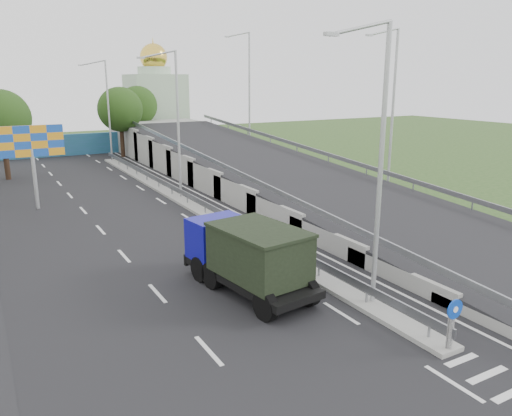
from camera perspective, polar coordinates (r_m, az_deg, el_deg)
road_surface at (r=29.73m, az=-10.33°, el=-2.05°), size 26.00×90.00×0.04m
median at (r=34.33m, az=-7.83°, el=0.46°), size 1.00×44.00×0.20m
overpass_ramp at (r=37.31m, az=2.86°, el=4.30°), size 10.00×50.00×3.50m
median_guardrail at (r=34.18m, az=-7.87°, el=1.51°), size 0.09×44.00×0.71m
sign_bollard at (r=16.89m, az=21.46°, el=-12.22°), size 0.64×0.23×1.67m
lamp_post_near at (r=18.06m, az=13.71°, el=6.02°), size 2.74×0.18×10.08m
lamp_post_mid at (r=35.32m, az=-9.21°, el=10.19°), size 2.74×0.18×10.08m
lamp_post_far at (r=54.49m, az=-16.73°, el=11.23°), size 2.74×0.18×10.08m
blue_wall at (r=60.02m, az=-21.57°, el=6.65°), size 30.00×0.50×2.40m
church at (r=70.66m, az=-11.38°, el=11.75°), size 7.00×7.00×13.80m
billboard at (r=35.42m, az=-24.30°, el=6.48°), size 4.00×0.24×5.50m
tree_left_mid at (r=47.19m, az=-27.12°, el=9.08°), size 4.80×4.80×7.60m
tree_median_far at (r=56.91m, az=-15.27°, el=10.80°), size 4.80×4.80×7.60m
tree_ramp_far at (r=64.71m, az=-13.37°, el=11.30°), size 4.80×4.80×7.60m
dump_truck at (r=20.02m, az=-1.06°, el=-5.27°), size 3.19×6.70×2.84m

